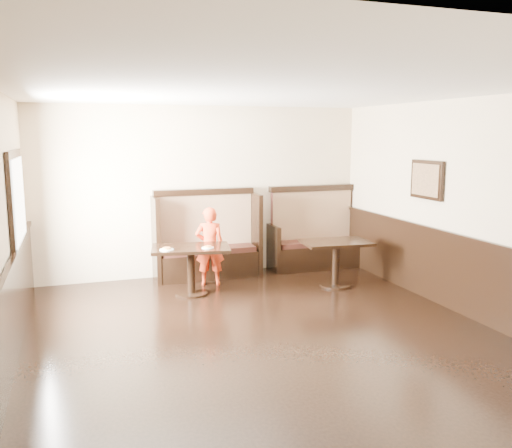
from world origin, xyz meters
name	(u,v)px	position (x,y,z in m)	size (l,w,h in m)	color
ground	(278,349)	(0.00, 0.00, 0.00)	(7.00, 7.00, 0.00)	black
room_shell	(245,286)	(-0.30, 0.28, 0.67)	(7.00, 7.00, 7.00)	beige
booth_main	(207,245)	(0.00, 3.30, 0.53)	(1.75, 0.72, 1.45)	black
booth_neighbor	(314,240)	(1.95, 3.29, 0.48)	(1.65, 0.72, 1.45)	black
table_main	(191,258)	(-0.47, 2.35, 0.55)	(1.23, 0.89, 0.72)	black
table_neighbor	(336,253)	(1.75, 2.06, 0.53)	(1.09, 0.77, 0.71)	black
child	(210,246)	(-0.08, 2.77, 0.62)	(0.45, 0.29, 1.23)	red
pizza_plate_left	(167,249)	(-0.83, 2.24, 0.73)	(0.20, 0.20, 0.04)	white
pizza_plate_right	(208,247)	(-0.25, 2.19, 0.73)	(0.18, 0.18, 0.03)	white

